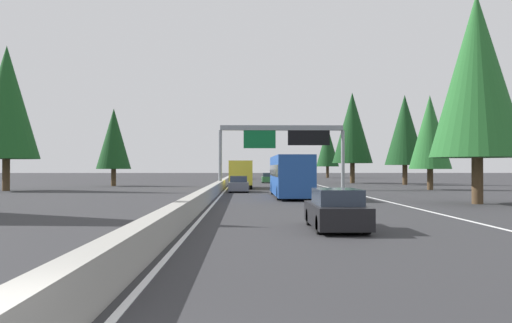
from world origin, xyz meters
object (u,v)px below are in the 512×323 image
object	(u,v)px
conifer_right_near	(430,132)
conifer_right_mid	(405,130)
pickup_far_center	(244,174)
box_truck_distant_b	(241,173)
minivan_near_center	(277,174)
sedan_far_right	(336,210)
bus_near_right	(290,174)
conifer_left_mid	(114,139)
conifer_right_far	(352,128)
conifer_right_foreground	(477,76)
sign_gantry_overhead	(283,139)
sedan_mid_center	(268,178)
conifer_right_distant	(328,146)
sedan_far_left	(239,185)
conifer_left_near	(6,102)
sedan_mid_right	(282,176)

from	to	relation	value
conifer_right_near	conifer_right_mid	distance (m)	15.95
pickup_far_center	box_truck_distant_b	bearing A→B (deg)	179.76
minivan_near_center	box_truck_distant_b	bearing A→B (deg)	172.42
sedan_far_right	conifer_right_near	bearing A→B (deg)	-24.34
bus_near_right	conifer_right_near	size ratio (longest dim) A/B	1.20
pickup_far_center	conifer_left_mid	bearing A→B (deg)	158.56
conifer_right_mid	conifer_right_far	distance (m)	9.23
sedan_far_right	conifer_right_foreground	size ratio (longest dim) A/B	0.34
sign_gantry_overhead	conifer_left_mid	bearing A→B (deg)	59.73
sedan_mid_center	box_truck_distant_b	bearing A→B (deg)	169.46
conifer_right_distant	conifer_right_mid	bearing A→B (deg)	-176.70
sedan_far_left	conifer_right_foreground	distance (m)	23.23
conifer_right_far	conifer_left_near	bearing A→B (deg)	122.80
box_truck_distant_b	conifer_left_near	xyz separation A→B (m)	(-5.84, 22.51, 6.91)
sign_gantry_overhead	conifer_right_distant	world-z (taller)	conifer_right_distant
sedan_mid_center	conifer_right_mid	world-z (taller)	conifer_right_mid
sedan_far_left	sedan_mid_center	distance (m)	29.56
conifer_right_mid	conifer_right_distant	bearing A→B (deg)	3.30
minivan_near_center	pickup_far_center	bearing A→B (deg)	136.84
bus_near_right	conifer_left_near	distance (m)	29.45
box_truck_distant_b	sign_gantry_overhead	bearing A→B (deg)	-134.51
box_truck_distant_b	conifer_right_near	xyz separation A→B (m)	(-4.27, -19.08, 4.19)
sedan_mid_right	conifer_left_mid	size ratio (longest dim) A/B	0.47
conifer_right_mid	conifer_left_mid	size ratio (longest dim) A/B	1.25
sedan_mid_center	conifer_right_distant	world-z (taller)	conifer_right_distant
bus_near_right	conifer_right_distant	bearing A→B (deg)	-10.97
sedan_far_left	sedan_mid_right	bearing A→B (deg)	-8.75
sign_gantry_overhead	sedan_far_right	distance (m)	34.27
pickup_far_center	box_truck_distant_b	world-z (taller)	box_truck_distant_b
bus_near_right	conifer_right_far	world-z (taller)	conifer_right_far
conifer_left_mid	sedan_mid_right	bearing A→B (deg)	-35.50
bus_near_right	box_truck_distant_b	bearing A→B (deg)	12.81
sign_gantry_overhead	conifer_right_foreground	size ratio (longest dim) A/B	0.98
minivan_near_center	conifer_right_far	distance (m)	37.55
sedan_far_right	bus_near_right	distance (m)	21.18
sign_gantry_overhead	sedan_far_right	bearing A→B (deg)	179.05
conifer_right_distant	sedan_mid_center	bearing A→B (deg)	158.88
sign_gantry_overhead	minivan_near_center	distance (m)	59.25
sedan_far_right	conifer_right_near	distance (m)	37.59
conifer_right_far	conifer_left_near	world-z (taller)	conifer_left_near
pickup_far_center	sedan_mid_center	xyz separation A→B (m)	(-26.59, -3.64, -0.23)
sedan_far_right	conifer_left_mid	bearing A→B (deg)	22.88
bus_near_right	sedan_mid_center	world-z (taller)	bus_near_right
pickup_far_center	conifer_right_foreground	world-z (taller)	conifer_right_foreground
minivan_near_center	conifer_left_near	world-z (taller)	conifer_left_near
sedan_far_left	conifer_right_distant	distance (m)	70.27
bus_near_right	sedan_mid_right	bearing A→B (deg)	-3.41
sedan_far_left	pickup_far_center	xyz separation A→B (m)	(55.88, -0.33, 0.23)
conifer_right_distant	pickup_far_center	bearing A→B (deg)	122.19
bus_near_right	conifer_right_distant	size ratio (longest dim) A/B	1.01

